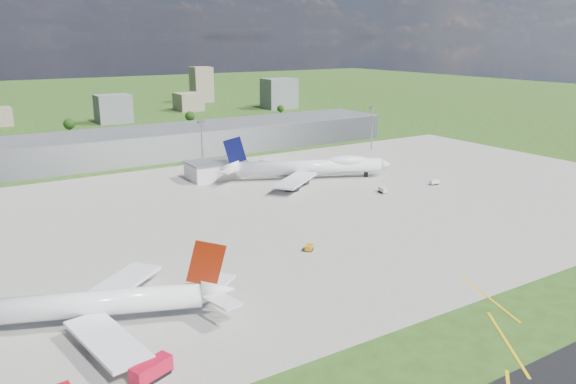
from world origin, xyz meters
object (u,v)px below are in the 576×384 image
van_white_near (383,190)px  van_white_far (434,183)px  fire_truck (152,371)px  tug_yellow (309,248)px  airliner_blue_quad (310,167)px  airliner_red_twin (88,305)px

van_white_near → van_white_far: (29.50, -2.01, -0.10)m
van_white_near → van_white_far: size_ratio=1.15×
fire_truck → van_white_near: 153.87m
tug_yellow → van_white_far: bearing=-21.5°
airliner_blue_quad → van_white_far: airliner_blue_quad is taller
fire_truck → airliner_red_twin: bearing=79.0°
tug_yellow → airliner_blue_quad: bearing=12.4°
van_white_near → van_white_far: van_white_near is taller
airliner_red_twin → van_white_near: size_ratio=13.56×
tug_yellow → van_white_near: size_ratio=0.83×
airliner_red_twin → van_white_far: size_ratio=15.59×
airliner_red_twin → airliner_blue_quad: (123.94, 88.76, 0.79)m
airliner_blue_quad → fire_truck: bearing=-111.3°
fire_truck → van_white_far: 178.83m
airliner_blue_quad → fire_truck: airliner_blue_quad is taller
fire_truck → tug_yellow: size_ratio=2.21×
airliner_red_twin → van_white_near: 145.96m
van_white_far → van_white_near: bearing=-177.4°
airliner_blue_quad → fire_truck: size_ratio=8.47×
fire_truck → tug_yellow: fire_truck is taller
van_white_far → fire_truck: bearing=-147.6°
airliner_blue_quad → van_white_near: (12.62, -37.40, -4.76)m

